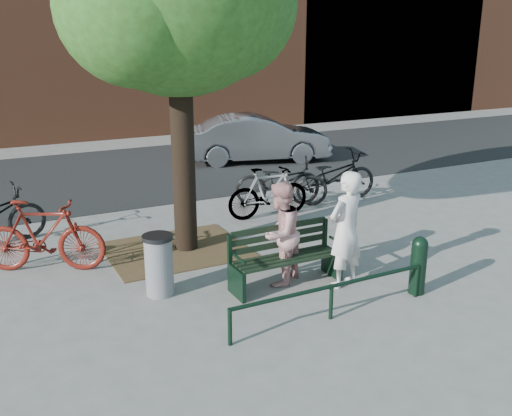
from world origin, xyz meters
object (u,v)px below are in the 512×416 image
person_right (280,234)px  parked_car (257,138)px  park_bench (284,255)px  bicycle_c (281,182)px  bollard (418,263)px  person_left (346,230)px  litter_bin (159,265)px

person_right → parked_car: person_right is taller
park_bench → bicycle_c: (2.07, 3.72, 0.06)m
person_right → bollard: (1.63, -1.26, -0.33)m
bollard → bicycle_c: bicycle_c is taller
bicycle_c → person_left: bearing=-169.3°
park_bench → person_left: bearing=-29.4°
litter_bin → bicycle_c: size_ratio=0.45×
bicycle_c → parked_car: size_ratio=0.48×
person_left → bollard: 1.17m
litter_bin → bicycle_c: bearing=39.5°
person_left → bicycle_c: 4.38m
bicycle_c → park_bench: bearing=178.6°
person_right → bollard: 2.09m
bicycle_c → parked_car: (1.66, 4.41, 0.17)m
person_right → person_left: bearing=113.3°
bollard → bicycle_c: 4.93m
litter_bin → parked_car: size_ratio=0.22×
park_bench → person_right: size_ratio=1.08×
person_left → person_right: 0.99m
person_left → bollard: size_ratio=2.03×
park_bench → bollard: bearing=-36.6°
person_right → bollard: size_ratio=1.82×
park_bench → litter_bin: (-1.81, 0.52, -0.01)m
bollard → bicycle_c: size_ratio=0.43×
park_bench → person_left: person_left is taller
person_right → bicycle_c: 4.23m
person_right → bicycle_c: (2.11, 3.65, -0.26)m
parked_car → bicycle_c: bearing=175.4°
park_bench → bollard: size_ratio=1.96×
person_left → person_right: person_left is taller
person_right → litter_bin: 1.87m
bollard → parked_car: bearing=77.1°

